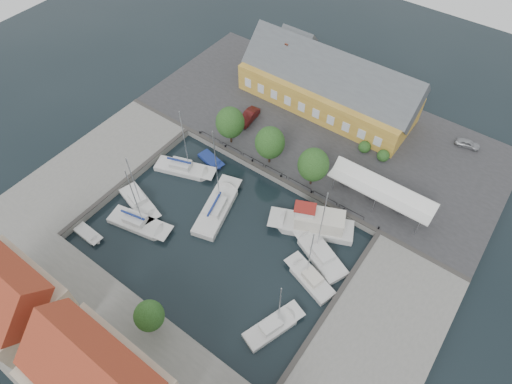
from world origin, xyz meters
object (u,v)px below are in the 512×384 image
east_boat_b (310,279)px  west_boat_a (184,169)px  tent_canopy (382,190)px  east_boat_a (320,255)px  center_sailboat (217,209)px  west_boat_d (139,224)px  trawler (314,224)px  car_red (249,117)px  launch_nw (211,161)px  launch_sw (88,235)px  east_boat_c (272,327)px  car_silver (468,144)px  warehouse (326,85)px  west_boat_c (140,203)px

east_boat_b → west_boat_a: (-24.09, 4.30, 0.01)m
tent_canopy → east_boat_a: bearing=-101.4°
west_boat_a → east_boat_a: bearing=-1.6°
center_sailboat → west_boat_d: 10.41m
trawler → car_red: bearing=149.7°
launch_nw → center_sailboat: bearing=-45.0°
car_red → center_sailboat: center_sailboat is taller
east_boat_a → launch_sw: east_boat_a is taller
car_red → east_boat_c: bearing=-54.2°
tent_canopy → west_boat_d: west_boat_d is taller
car_silver → west_boat_d: west_boat_d is taller
warehouse → launch_nw: (-7.01, -20.51, -4.34)m
east_boat_a → east_boat_b: east_boat_a is taller
tent_canopy → launch_nw: bearing=-164.3°
east_boat_c → launch_sw: 26.50m
east_boat_a → warehouse: bearing=119.9°
east_boat_a → launch_sw: (-25.75, -14.98, -0.17)m
west_boat_a → launch_sw: size_ratio=2.78×
warehouse → east_boat_a: size_ratio=2.35×
center_sailboat → trawler: center_sailboat is taller
east_boat_c → west_boat_c: bearing=171.8°
tent_canopy → west_boat_d: (-23.84, -21.09, -3.41)m
west_boat_c → trawler: bearing=26.4°
trawler → west_boat_d: (-18.86, -13.04, -0.75)m
center_sailboat → warehouse: bearing=89.0°
car_silver → west_boat_c: (-32.33, -36.12, -1.35)m
east_boat_a → east_boat_c: bearing=-87.6°
warehouse → car_red: size_ratio=6.18×
warehouse → trawler: bearing=-62.1°
west_boat_c → west_boat_d: west_boat_d is taller
warehouse → launch_nw: bearing=-108.9°
car_silver → car_red: car_red is taller
center_sailboat → launch_sw: size_ratio=3.29×
warehouse → car_silver: bearing=9.1°
east_boat_c → launch_nw: size_ratio=2.01×
east_boat_c → west_boat_a: west_boat_a is taller
tent_canopy → east_boat_b: east_boat_b is taller
east_boat_c → west_boat_c: (-24.46, 3.55, 0.00)m
trawler → west_boat_a: bearing=-173.5°
car_silver → east_boat_a: size_ratio=0.29×
warehouse → tent_canopy: size_ratio=2.04×
tent_canopy → west_boat_c: (-26.24, -18.63, -3.42)m
tent_canopy → launch_nw: size_ratio=2.98×
trawler → west_boat_c: west_boat_c is taller
east_boat_a → east_boat_c: 11.09m
tent_canopy → trawler: (-4.98, -8.06, -2.67)m
west_boat_a → center_sailboat: bearing=-18.0°
east_boat_c → trawler: bearing=102.8°
trawler → east_boat_a: size_ratio=0.94×
car_red → west_boat_d: bearing=-95.6°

